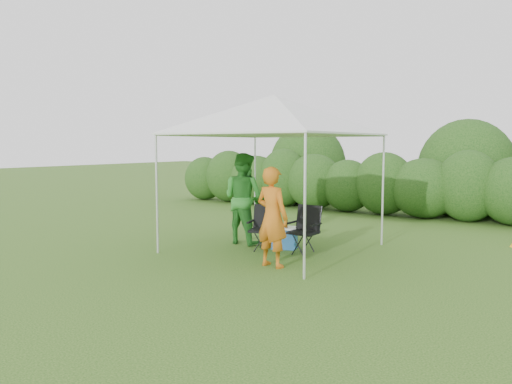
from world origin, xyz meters
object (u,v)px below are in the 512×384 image
Objects in this scene: woman at (243,198)px; canopy at (275,115)px; cooler at (284,238)px; chair_right at (306,226)px; chair_left at (264,224)px; man at (272,217)px.

canopy is at bearing 174.41° from woman.
canopy reaches higher than cooler.
chair_right is at bearing 179.83° from woman.
woman is at bearing 160.39° from cooler.
canopy is 2.01m from chair_left.
man is 1.96m from woman.
cooler is at bearing 26.31° from chair_left.
chair_right is 0.48× the size of woman.
canopy is 3.66× the size of chair_right.
man is (0.08, -1.20, 0.32)m from chair_right.
man reaches higher than chair_left.
canopy is 1.77m from woman.
cooler is (-0.58, 1.29, -0.59)m from man.
chair_right is 0.53× the size of man.
cooler is (0.14, 0.14, -2.26)m from canopy.
woman is at bearing -33.85° from man.
chair_right is at bearing -80.42° from man.
chair_right reaches higher than cooler.
canopy is 1.95× the size of man.
canopy reaches higher than man.
man reaches higher than cooler.
canopy is 2.08m from chair_right.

